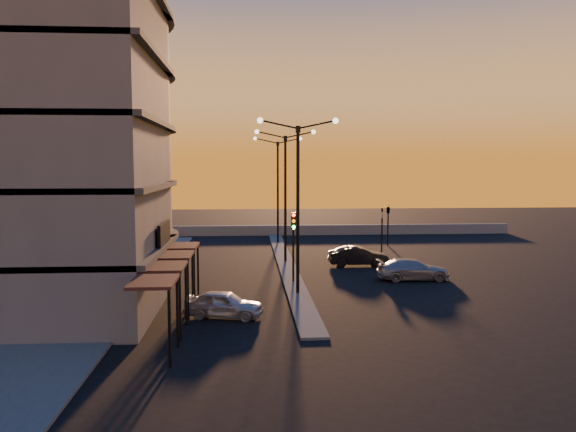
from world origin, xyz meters
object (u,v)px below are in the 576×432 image
(traffic_light_main, at_px, (293,235))
(car_wagon, at_px, (413,269))
(streetlamp_mid, at_px, (285,185))
(car_sedan, at_px, (358,256))
(car_hatchback, at_px, (224,304))

(traffic_light_main, height_order, car_wagon, traffic_light_main)
(traffic_light_main, bearing_deg, streetlamp_mid, 90.00)
(streetlamp_mid, xyz_separation_m, car_sedan, (5.00, -1.53, -4.91))
(car_hatchback, xyz_separation_m, car_wagon, (11.21, 7.71, 0.02))
(streetlamp_mid, height_order, car_wagon, streetlamp_mid)
(traffic_light_main, bearing_deg, car_hatchback, -118.02)
(streetlamp_mid, distance_m, car_sedan, 7.18)
(car_sedan, bearing_deg, car_hatchback, 145.79)
(car_sedan, height_order, car_wagon, car_sedan)
(streetlamp_mid, height_order, car_hatchback, streetlamp_mid)
(car_wagon, bearing_deg, streetlamp_mid, 49.42)
(car_hatchback, height_order, car_sedan, car_sedan)
(car_sedan, relative_size, car_wagon, 0.93)
(car_sedan, distance_m, car_wagon, 5.58)
(streetlamp_mid, distance_m, car_hatchback, 15.59)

